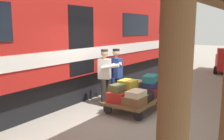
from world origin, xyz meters
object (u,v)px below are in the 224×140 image
at_px(suitcase_gray_aluminum, 135,91).
at_px(suitcase_yellow_case, 128,84).
at_px(suitcase_brown_leather, 135,100).
at_px(suitcase_olive_duffel, 117,88).
at_px(suitcase_navy_fabric, 151,85).
at_px(suitcase_teal_softside, 150,79).
at_px(suitcase_red_plastic, 118,96).
at_px(suitcase_tan_vintage, 136,85).
at_px(suitcase_orange_carryall, 127,92).
at_px(train_car, 47,36).
at_px(suitcase_black_hardshell, 144,97).
at_px(suitcase_cream_canvas, 136,94).
at_px(porter_by_door, 105,75).
at_px(porter_in_overalls, 116,74).
at_px(luggage_cart, 135,100).
at_px(suitcase_maroon_trunk, 151,92).

distance_m(suitcase_gray_aluminum, suitcase_yellow_case, 0.61).
distance_m(suitcase_brown_leather, suitcase_olive_duffel, 0.60).
bearing_deg(suitcase_navy_fabric, suitcase_yellow_case, 50.20).
distance_m(suitcase_gray_aluminum, suitcase_teal_softside, 0.63).
relative_size(suitcase_red_plastic, suitcase_tan_vintage, 1.05).
height_order(suitcase_orange_carryall, suitcase_yellow_case, suitcase_yellow_case).
distance_m(train_car, suitcase_black_hardshell, 3.73).
distance_m(suitcase_navy_fabric, suitcase_cream_canvas, 1.03).
xyz_separation_m(suitcase_gray_aluminum, porter_by_door, (0.71, 0.59, 0.50)).
height_order(train_car, porter_in_overalls, train_car).
bearing_deg(suitcase_red_plastic, suitcase_tan_vintage, -90.61).
bearing_deg(suitcase_black_hardshell, luggage_cart, 0.00).
relative_size(porter_in_overalls, porter_by_door, 1.00).
height_order(suitcase_gray_aluminum, suitcase_olive_duffel, suitcase_olive_duffel).
relative_size(suitcase_red_plastic, suitcase_navy_fabric, 1.10).
distance_m(luggage_cart, suitcase_tan_vintage, 0.65).
xyz_separation_m(suitcase_orange_carryall, suitcase_olive_duffel, (0.02, 0.52, 0.23)).
relative_size(train_car, suitcase_cream_canvas, 37.10).
bearing_deg(suitcase_maroon_trunk, luggage_cart, 61.50).
relative_size(suitcase_red_plastic, suitcase_orange_carryall, 1.00).
bearing_deg(luggage_cart, porter_by_door, 6.19).
bearing_deg(suitcase_orange_carryall, luggage_cart, 180.00).
height_order(luggage_cart, suitcase_olive_duffel, suitcase_olive_duffel).
bearing_deg(luggage_cart, suitcase_maroon_trunk, -118.50).
bearing_deg(suitcase_black_hardshell, suitcase_yellow_case, 3.94).
bearing_deg(suitcase_brown_leather, train_car, -0.50).
bearing_deg(suitcase_maroon_trunk, suitcase_yellow_case, 46.24).
height_order(suitcase_orange_carryall, suitcase_cream_canvas, suitcase_cream_canvas).
bearing_deg(suitcase_brown_leather, luggage_cart, -61.50).
distance_m(suitcase_red_plastic, suitcase_olive_duffel, 0.24).
bearing_deg(suitcase_yellow_case, suitcase_olive_duffel, 84.58).
bearing_deg(suitcase_yellow_case, porter_by_door, 5.51).
relative_size(train_car, suitcase_tan_vintage, 34.77).
xyz_separation_m(suitcase_maroon_trunk, porter_by_door, (1.24, 0.59, 0.46)).
distance_m(suitcase_black_hardshell, suitcase_tan_vintage, 0.74).
xyz_separation_m(suitcase_navy_fabric, suitcase_cream_canvas, (-0.07, 1.03, -0.03)).
relative_size(train_car, suitcase_red_plastic, 33.15).
bearing_deg(train_car, porter_in_overalls, -162.89).
xyz_separation_m(luggage_cart, suitcase_gray_aluminum, (0.26, -0.48, 0.14)).
bearing_deg(suitcase_cream_canvas, train_car, -1.00).
relative_size(suitcase_olive_duffel, suitcase_navy_fabric, 0.70).
relative_size(suitcase_tan_vintage, porter_in_overalls, 0.32).
relative_size(suitcase_yellow_case, suitcase_tan_vintage, 0.84).
bearing_deg(suitcase_brown_leather, suitcase_teal_softside, -86.68).
distance_m(suitcase_yellow_case, suitcase_teal_softside, 0.73).
bearing_deg(suitcase_cream_canvas, suitcase_navy_fabric, -85.90).
xyz_separation_m(suitcase_brown_leather, suitcase_olive_duffel, (0.54, 0.03, 0.26)).
bearing_deg(suitcase_brown_leather, suitcase_cream_canvas, 140.05).
relative_size(suitcase_maroon_trunk, porter_in_overalls, 0.32).
xyz_separation_m(suitcase_red_plastic, suitcase_cream_canvas, (-0.56, 0.03, 0.17)).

